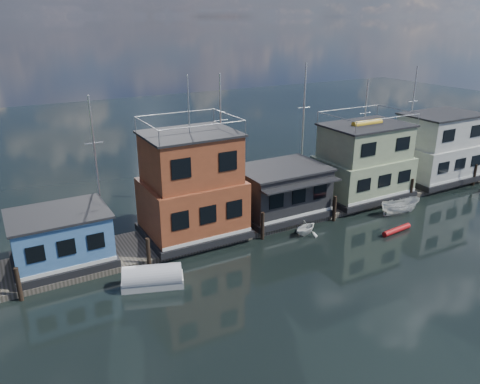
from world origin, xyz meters
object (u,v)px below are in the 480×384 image
dinghy_white (306,227)px  tarp_runabout (153,278)px  houseboat_dark (281,191)px  houseboat_green (363,162)px  red_kayak (397,230)px  houseboat_red (192,188)px  houseboat_white (438,148)px  houseboat_blue (61,238)px  motorboat (400,207)px

dinghy_white → tarp_runabout: bearing=79.8°
houseboat_dark → houseboat_green: (9.00, 0.02, 1.13)m
houseboat_green → red_kayak: 8.18m
houseboat_dark → tarp_runabout: 14.15m
houseboat_red → houseboat_white: size_ratio=1.41×
houseboat_white → red_kayak: houseboat_white is taller
houseboat_green → red_kayak: size_ratio=2.83×
houseboat_white → houseboat_blue: bearing=-180.0°
dinghy_white → motorboat: (9.43, -0.75, 0.10)m
houseboat_blue → houseboat_white: 36.52m
houseboat_blue → houseboat_dark: houseboat_dark is taller
houseboat_red → tarp_runabout: 8.03m
houseboat_red → houseboat_white: houseboat_red is taller
tarp_runabout → motorboat: size_ratio=1.12×
houseboat_green → houseboat_white: 10.00m
houseboat_white → houseboat_green: bearing=180.0°
houseboat_red → houseboat_white: (27.00, 0.00, -0.57)m
houseboat_blue → houseboat_red: houseboat_red is taller
tarp_runabout → motorboat: 22.37m
tarp_runabout → red_kayak: tarp_runabout is taller
red_kayak → motorboat: size_ratio=0.81×
tarp_runabout → motorboat: bearing=20.9°
tarp_runabout → houseboat_green: bearing=32.4°
red_kayak → dinghy_white: dinghy_white is taller
houseboat_white → tarp_runabout: bearing=-170.9°
red_kayak → dinghy_white: bearing=147.6°
houseboat_white → tarp_runabout: 32.61m
houseboat_red → houseboat_green: 17.01m
tarp_runabout → dinghy_white: 13.01m
tarp_runabout → motorboat: (22.36, 0.63, 0.13)m
houseboat_green → dinghy_white: 10.30m
houseboat_dark → tarp_runabout: size_ratio=1.81×
houseboat_dark → dinghy_white: houseboat_dark is taller
houseboat_blue → houseboat_dark: bearing=-0.1°
houseboat_blue → houseboat_white: size_ratio=0.76×
houseboat_green → red_kayak: (-2.64, -6.99, -3.33)m
houseboat_white → dinghy_white: (-19.13, -3.76, -2.93)m
houseboat_blue → dinghy_white: (17.37, -3.76, -1.60)m
houseboat_red → houseboat_dark: 8.18m
houseboat_white → motorboat: size_ratio=2.30×
houseboat_red → motorboat: size_ratio=3.25×
houseboat_blue → dinghy_white: 17.84m
houseboat_dark → tarp_runabout: houseboat_dark is taller
houseboat_dark → motorboat: houseboat_dark is taller
houseboat_blue → tarp_runabout: 6.98m
houseboat_green → houseboat_blue: bearing=-180.0°
red_kayak → motorboat: (2.93, 2.48, 0.49)m
houseboat_blue → dinghy_white: size_ratio=2.77×
houseboat_white → tarp_runabout: houseboat_white is taller
houseboat_red → houseboat_dark: houseboat_red is taller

